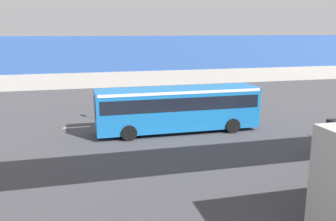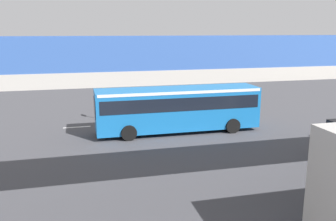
# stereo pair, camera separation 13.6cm
# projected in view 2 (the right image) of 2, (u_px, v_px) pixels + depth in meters

# --- Properties ---
(ground) EXTENTS (80.00, 80.00, 0.00)m
(ground) POSITION_uv_depth(u_px,v_px,m) (162.00, 131.00, 25.72)
(ground) COLOR #424247
(city_bus) EXTENTS (11.54, 2.85, 3.15)m
(city_bus) POSITION_uv_depth(u_px,v_px,m) (178.00, 106.00, 25.08)
(city_bus) COLOR #196BB7
(city_bus) RESTS_ON ground
(bicycle_orange) EXTENTS (1.77, 0.44, 0.96)m
(bicycle_orange) POSITION_uv_depth(u_px,v_px,m) (329.00, 132.00, 24.15)
(bicycle_orange) COLOR black
(bicycle_orange) RESTS_ON ground
(traffic_sign) EXTENTS (0.08, 0.60, 2.80)m
(traffic_sign) POSITION_uv_depth(u_px,v_px,m) (104.00, 98.00, 28.16)
(traffic_sign) COLOR slate
(traffic_sign) RESTS_ON ground
(lane_dash_leftmost) EXTENTS (2.00, 0.20, 0.01)m
(lane_dash_leftmost) POSITION_uv_depth(u_px,v_px,m) (226.00, 118.00, 29.48)
(lane_dash_leftmost) COLOR silver
(lane_dash_leftmost) RESTS_ON ground
(lane_dash_left) EXTENTS (2.00, 0.20, 0.01)m
(lane_dash_left) POSITION_uv_depth(u_px,v_px,m) (179.00, 121.00, 28.53)
(lane_dash_left) COLOR silver
(lane_dash_left) RESTS_ON ground
(lane_dash_centre) EXTENTS (2.00, 0.20, 0.01)m
(lane_dash_centre) POSITION_uv_depth(u_px,v_px,m) (130.00, 124.00, 27.59)
(lane_dash_centre) COLOR silver
(lane_dash_centre) RESTS_ON ground
(lane_dash_right) EXTENTS (2.00, 0.20, 0.01)m
(lane_dash_right) POSITION_uv_depth(u_px,v_px,m) (77.00, 127.00, 26.65)
(lane_dash_right) COLOR silver
(lane_dash_right) RESTS_ON ground
(pedestrian_overpass) EXTENTS (29.51, 2.60, 6.88)m
(pedestrian_overpass) POSITION_uv_depth(u_px,v_px,m) (227.00, 82.00, 13.87)
(pedestrian_overpass) COLOR #B2ADA5
(pedestrian_overpass) RESTS_ON ground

